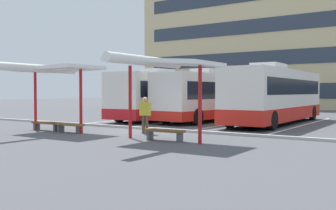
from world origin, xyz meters
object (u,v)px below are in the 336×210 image
Objects in this scene: coach_bus_2 at (276,97)px; bench_2 at (165,132)px; bench_0 at (46,124)px; waiting_passenger_0 at (145,112)px; waiting_shelter_0 at (53,70)px; bench_1 at (70,126)px; waiting_shelter_1 at (159,64)px; coach_bus_1 at (221,97)px; coach_bus_0 at (169,96)px.

coach_bus_2 is 10.93m from bench_2.
bench_0 is 5.31m from waiting_passenger_0.
coach_bus_2 is 13.37m from waiting_shelter_0.
bench_1 is at bearing 15.49° from waiting_shelter_0.
waiting_shelter_0 is at bearing -177.39° from bench_2.
bench_0 is at bearing 177.73° from bench_1.
waiting_shelter_0 is 6.36m from waiting_shelter_1.
waiting_shelter_1 is at bearing -95.01° from coach_bus_2.
waiting_shelter_0 is 2.82m from bench_1.
coach_bus_1 is 12.21m from bench_2.
waiting_passenger_0 is at bearing -109.49° from coach_bus_2.
waiting_shelter_0 is 2.57× the size of waiting_passenger_0.
coach_bus_2 reaches higher than waiting_passenger_0.
waiting_shelter_0 is (0.63, -11.07, 1.35)m from coach_bus_0.
coach_bus_1 is at bearing 71.04° from bench_0.
waiting_shelter_1 is at bearing -3.15° from bench_0.
waiting_shelter_0 is at bearing -86.77° from coach_bus_0.
coach_bus_1 reaches higher than waiting_shelter_1.
coach_bus_1 is at bearing 75.46° from waiting_shelter_0.
waiting_shelter_0 reaches higher than bench_1.
coach_bus_0 is at bearing 98.02° from bench_1.
waiting_shelter_0 is at bearing -123.47° from coach_bus_2.
bench_1 is at bearing -151.77° from waiting_passenger_0.
bench_0 is 7.76m from waiting_shelter_1.
coach_bus_0 is at bearing 93.23° from waiting_shelter_0.
bench_0 is at bearing -91.46° from coach_bus_0.
bench_0 is at bearing -108.96° from coach_bus_1.
coach_bus_2 is 6.50× the size of bench_0.
bench_1 is 0.99× the size of waiting_passenger_0.
waiting_shelter_1 reaches higher than waiting_shelter_0.
waiting_passenger_0 is (-3.23, -9.13, -0.67)m from coach_bus_2.
coach_bus_2 is at bearing 70.51° from waiting_passenger_0.
bench_0 is 0.40× the size of waiting_shelter_1.
waiting_shelter_1 is 3.67m from waiting_passenger_0.
coach_bus_2 is 2.59× the size of waiting_shelter_1.
coach_bus_2 reaches higher than bench_1.
waiting_shelter_0 is 0.98× the size of waiting_shelter_1.
coach_bus_1 is at bearing 105.52° from bench_2.
coach_bus_0 is 2.74× the size of waiting_shelter_0.
coach_bus_1 is 12.46m from waiting_shelter_0.
waiting_passenger_0 is (5.01, 1.65, 0.66)m from bench_0.
waiting_shelter_0 is (-7.34, -11.10, 1.33)m from coach_bus_2.
coach_bus_0 reaches higher than waiting_passenger_0.
waiting_passenger_0 is at bearing 143.26° from bench_2.
bench_2 is at bearing -95.18° from coach_bus_2.
waiting_shelter_0 is at bearing 179.29° from waiting_shelter_1.
coach_bus_1 reaches higher than waiting_passenger_0.
bench_1 is at bearing -2.27° from bench_0.
bench_2 is (5.46, 0.04, 0.00)m from bench_1.
waiting_shelter_0 reaches higher than bench_0.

